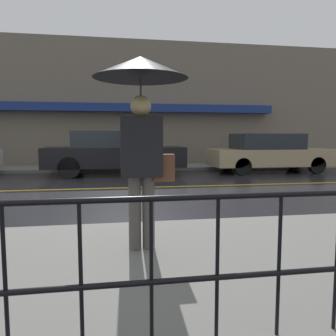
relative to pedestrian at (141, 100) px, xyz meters
The scene contains 7 objects.
ground_plane 5.63m from the pedestrian, 106.24° to the left, with size 80.00×80.00×0.00m, color black.
sidewalk_far 10.43m from the pedestrian, 98.35° to the left, with size 28.00×2.15×0.12m.
lane_marking 5.63m from the pedestrian, 106.24° to the left, with size 25.20×0.12×0.01m.
building_storefront 11.52m from the pedestrian, 97.48° to the left, with size 28.00×0.85×5.62m.
pedestrian is the anchor object (origin of this frame).
car_black 8.18m from the pedestrian, 92.14° to the left, with size 4.80×1.77×1.55m.
car_tan 9.89m from the pedestrian, 55.62° to the left, with size 4.64×1.77×1.47m.
Camera 1 is at (1.20, -8.69, 1.38)m, focal length 35.00 mm.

